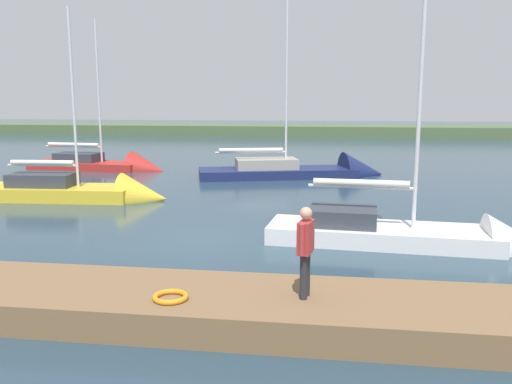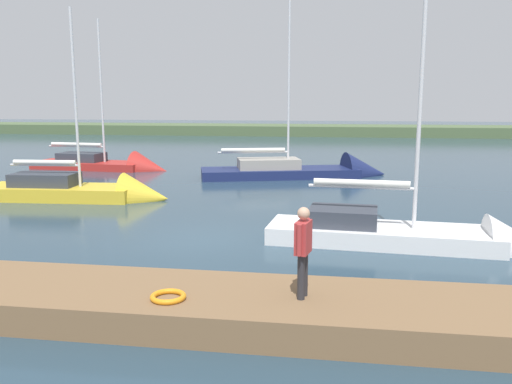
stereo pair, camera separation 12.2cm
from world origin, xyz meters
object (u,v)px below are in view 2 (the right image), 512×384
Objects in this scene: sailboat_far_right at (423,243)px; sailboat_inner_slip at (90,195)px; person_on_dock at (303,246)px; life_ring_buoy at (168,297)px; sailboat_far_left at (313,174)px; sailboat_outer_mooring at (113,168)px.

sailboat_inner_slip is at bearing 161.81° from sailboat_far_right.
sailboat_far_right is 7.03m from person_on_dock.
sailboat_far_left is (-1.83, -20.34, -0.47)m from life_ring_buoy.
sailboat_inner_slip is (9.23, 8.34, 0.01)m from sailboat_far_left.
life_ring_buoy is 24.12m from sailboat_outer_mooring.
sailboat_far_left reaches higher than life_ring_buoy.
sailboat_outer_mooring reaches higher than sailboat_inner_slip.
sailboat_inner_slip is (-3.18, 9.66, 0.09)m from sailboat_outer_mooring.
life_ring_buoy is 8.63m from sailboat_far_right.
sailboat_far_left is 12.49m from sailboat_outer_mooring.
sailboat_far_right is at bearing -130.35° from life_ring_buoy.
person_on_dock is (3.15, 6.10, 1.48)m from sailboat_far_right.
person_on_dock is at bearing -53.06° from sailboat_outer_mooring.
person_on_dock is (-2.42, -0.46, 0.93)m from life_ring_buoy.
person_on_dock reaches higher than life_ring_buoy.
sailboat_outer_mooring reaches higher than person_on_dock.
sailboat_inner_slip reaches higher than life_ring_buoy.
life_ring_buoy is at bearing -61.46° from sailboat_inner_slip.
sailboat_far_right is (-5.57, -6.56, -0.55)m from life_ring_buoy.
sailboat_far_right is (-16.16, 15.10, -0.01)m from sailboat_outer_mooring.
person_on_dock is (-9.82, 11.54, 1.39)m from sailboat_inner_slip.
sailboat_far_left is 1.25× the size of sailboat_outer_mooring.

